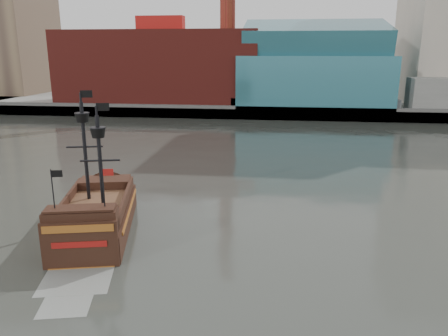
# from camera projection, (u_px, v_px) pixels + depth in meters

# --- Properties ---
(ground) EXTENTS (400.00, 400.00, 0.00)m
(ground) POSITION_uv_depth(u_px,v_px,m) (210.00, 286.00, 24.95)
(ground) COLOR #2B2D27
(ground) RESTS_ON ground
(promenade_far) EXTENTS (220.00, 60.00, 2.00)m
(promenade_far) POSITION_uv_depth(u_px,v_px,m) (266.00, 98.00, 112.77)
(promenade_far) COLOR slate
(promenade_far) RESTS_ON ground
(seawall) EXTENTS (220.00, 1.00, 2.60)m
(seawall) POSITION_uv_depth(u_px,v_px,m) (261.00, 113.00, 84.45)
(seawall) COLOR #4C4C49
(seawall) RESTS_ON ground
(pirate_ship) EXTENTS (7.65, 15.31, 11.01)m
(pirate_ship) POSITION_uv_depth(u_px,v_px,m) (96.00, 219.00, 32.08)
(pirate_ship) COLOR black
(pirate_ship) RESTS_ON ground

